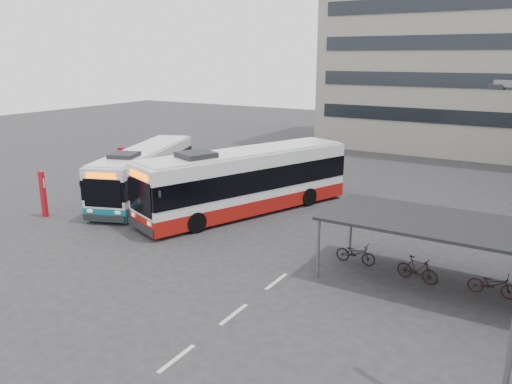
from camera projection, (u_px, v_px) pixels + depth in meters
The scene contains 9 objects.
ground at pixel (224, 268), 20.68m from camera, with size 120.00×120.00×0.00m, color #28282B.
bike_shelter at pixel (456, 247), 18.51m from camera, with size 10.00×4.00×2.54m.
office_block at pixel (508, 9), 44.14m from camera, with size 30.00×15.00×25.00m, color gray.
road_markings at pixel (234, 314), 16.95m from camera, with size 0.15×7.60×0.01m.
bus_main at pixel (246, 182), 27.75m from camera, with size 7.20×12.89×3.78m.
bus_teal at pixel (145, 173), 30.80m from camera, with size 6.13×11.25×3.29m.
pedestrian at pixel (196, 213), 25.52m from camera, with size 0.55×0.36×1.50m, color black.
sign_totem_mid at pixel (43, 193), 27.09m from camera, with size 0.54×0.28×2.51m.
sign_totem_north at pixel (123, 167), 32.86m from camera, with size 0.59×0.31×2.74m.
Camera 1 is at (11.04, -15.68, 8.48)m, focal length 35.00 mm.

